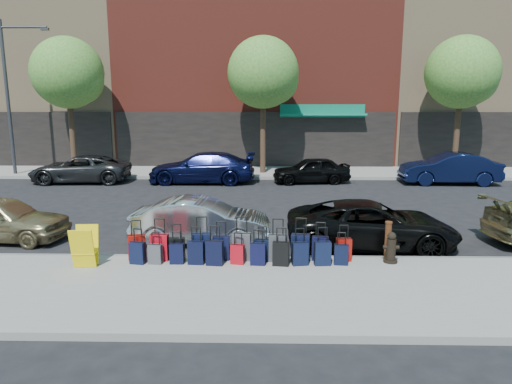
{
  "coord_description": "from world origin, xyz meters",
  "views": [
    {
      "loc": [
        0.62,
        -15.51,
        3.98
      ],
      "look_at": [
        0.34,
        -1.5,
        1.21
      ],
      "focal_mm": 32.0,
      "sensor_mm": 36.0,
      "label": 1
    }
  ],
  "objects_px": {
    "car_far_2": "(311,170)",
    "car_far_1": "(202,168)",
    "car_near_1": "(201,221)",
    "display_rack": "(85,247)",
    "fire_hydrant": "(391,248)",
    "car_far_3": "(449,169)",
    "tree_left": "(70,75)",
    "car_near_2": "(372,225)",
    "car_near_0": "(1,219)",
    "car_far_0": "(80,169)",
    "streetlight": "(11,89)",
    "bollard": "(388,240)",
    "suitcase_front_5": "(242,246)",
    "tree_center": "(266,75)",
    "tree_right": "(464,74)"
  },
  "relations": [
    {
      "from": "bollard",
      "to": "car_near_0",
      "type": "relative_size",
      "value": 0.25
    },
    {
      "from": "car_near_0",
      "to": "car_far_2",
      "type": "relative_size",
      "value": 1.01
    },
    {
      "from": "suitcase_front_5",
      "to": "bollard",
      "type": "relative_size",
      "value": 1.13
    },
    {
      "from": "car_near_1",
      "to": "bollard",
      "type": "bearing_deg",
      "value": -107.69
    },
    {
      "from": "car_far_1",
      "to": "car_far_3",
      "type": "distance_m",
      "value": 12.21
    },
    {
      "from": "car_near_1",
      "to": "car_far_1",
      "type": "relative_size",
      "value": 0.74
    },
    {
      "from": "car_far_2",
      "to": "car_near_2",
      "type": "bearing_deg",
      "value": -2.74
    },
    {
      "from": "car_near_2",
      "to": "car_far_1",
      "type": "relative_size",
      "value": 0.88
    },
    {
      "from": "fire_hydrant",
      "to": "bollard",
      "type": "xyz_separation_m",
      "value": [
        -0.02,
        0.24,
        0.14
      ]
    },
    {
      "from": "tree_right",
      "to": "suitcase_front_5",
      "type": "height_order",
      "value": "tree_right"
    },
    {
      "from": "tree_right",
      "to": "car_far_2",
      "type": "relative_size",
      "value": 1.91
    },
    {
      "from": "bollard",
      "to": "car_near_2",
      "type": "relative_size",
      "value": 0.2
    },
    {
      "from": "car_far_1",
      "to": "car_near_1",
      "type": "bearing_deg",
      "value": 8.67
    },
    {
      "from": "car_far_0",
      "to": "car_far_2",
      "type": "height_order",
      "value": "car_far_0"
    },
    {
      "from": "car_far_1",
      "to": "car_far_3",
      "type": "height_order",
      "value": "car_far_3"
    },
    {
      "from": "bollard",
      "to": "car_near_1",
      "type": "height_order",
      "value": "car_near_1"
    },
    {
      "from": "tree_center",
      "to": "bollard",
      "type": "bearing_deg",
      "value": -77.97
    },
    {
      "from": "car_near_1",
      "to": "suitcase_front_5",
      "type": "bearing_deg",
      "value": -144.18
    },
    {
      "from": "car_near_0",
      "to": "car_far_0",
      "type": "height_order",
      "value": "car_far_0"
    },
    {
      "from": "tree_left",
      "to": "car_far_3",
      "type": "height_order",
      "value": "tree_left"
    },
    {
      "from": "suitcase_front_5",
      "to": "streetlight",
      "type": "bearing_deg",
      "value": 137.38
    },
    {
      "from": "car_near_2",
      "to": "car_far_2",
      "type": "xyz_separation_m",
      "value": [
        -0.65,
        10.3,
        0.0
      ]
    },
    {
      "from": "streetlight",
      "to": "tree_center",
      "type": "bearing_deg",
      "value": 2.98
    },
    {
      "from": "tree_right",
      "to": "car_far_1",
      "type": "height_order",
      "value": "tree_right"
    },
    {
      "from": "tree_center",
      "to": "car_far_1",
      "type": "xyz_separation_m",
      "value": [
        -3.17,
        -2.55,
        -4.65
      ]
    },
    {
      "from": "car_near_1",
      "to": "car_far_1",
      "type": "bearing_deg",
      "value": 9.16
    },
    {
      "from": "tree_right",
      "to": "car_far_0",
      "type": "distance_m",
      "value": 20.53
    },
    {
      "from": "tree_center",
      "to": "fire_hydrant",
      "type": "height_order",
      "value": "tree_center"
    },
    {
      "from": "tree_center",
      "to": "car_far_2",
      "type": "xyz_separation_m",
      "value": [
        2.28,
        -2.47,
        -4.76
      ]
    },
    {
      "from": "tree_left",
      "to": "car_near_2",
      "type": "xyz_separation_m",
      "value": [
        13.43,
        -12.78,
        -4.76
      ]
    },
    {
      "from": "tree_center",
      "to": "car_near_2",
      "type": "bearing_deg",
      "value": -77.08
    },
    {
      "from": "streetlight",
      "to": "bollard",
      "type": "bearing_deg",
      "value": -39.27
    },
    {
      "from": "fire_hydrant",
      "to": "bollard",
      "type": "relative_size",
      "value": 0.79
    },
    {
      "from": "tree_right",
      "to": "car_near_0",
      "type": "distance_m",
      "value": 22.48
    },
    {
      "from": "streetlight",
      "to": "car_far_2",
      "type": "relative_size",
      "value": 2.1
    },
    {
      "from": "car_near_1",
      "to": "display_rack",
      "type": "bearing_deg",
      "value": 135.34
    },
    {
      "from": "tree_center",
      "to": "car_near_0",
      "type": "bearing_deg",
      "value": -121.89
    },
    {
      "from": "suitcase_front_5",
      "to": "car_far_0",
      "type": "bearing_deg",
      "value": 130.51
    },
    {
      "from": "tree_right",
      "to": "bollard",
      "type": "distance_m",
      "value": 16.71
    },
    {
      "from": "tree_left",
      "to": "fire_hydrant",
      "type": "xyz_separation_m",
      "value": [
        13.54,
        -14.39,
        -4.91
      ]
    },
    {
      "from": "car_near_2",
      "to": "streetlight",
      "type": "bearing_deg",
      "value": 57.49
    },
    {
      "from": "tree_right",
      "to": "car_far_1",
      "type": "xyz_separation_m",
      "value": [
        -13.67,
        -2.55,
        -4.65
      ]
    },
    {
      "from": "streetlight",
      "to": "bollard",
      "type": "height_order",
      "value": "streetlight"
    },
    {
      "from": "car_near_0",
      "to": "car_near_2",
      "type": "xyz_separation_m",
      "value": [
        10.61,
        -0.43,
        -0.01
      ]
    },
    {
      "from": "fire_hydrant",
      "to": "display_rack",
      "type": "bearing_deg",
      "value": -172.66
    },
    {
      "from": "car_far_0",
      "to": "car_far_1",
      "type": "relative_size",
      "value": 0.93
    },
    {
      "from": "car_far_0",
      "to": "fire_hydrant",
      "type": "bearing_deg",
      "value": 43.58
    },
    {
      "from": "car_far_2",
      "to": "car_far_1",
      "type": "bearing_deg",
      "value": -95.54
    },
    {
      "from": "bollard",
      "to": "car_near_2",
      "type": "distance_m",
      "value": 1.38
    },
    {
      "from": "bollard",
      "to": "streetlight",
      "type": "bearing_deg",
      "value": 140.73
    }
  ]
}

